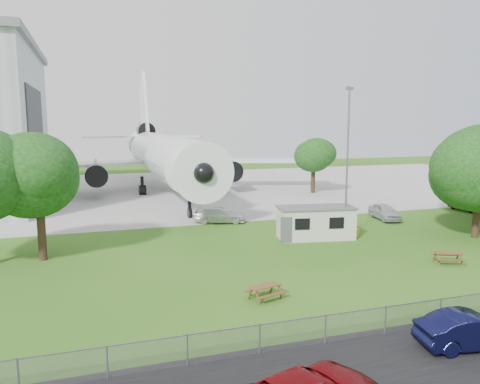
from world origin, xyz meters
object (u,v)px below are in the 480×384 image
object	(u,v)px
site_cabin	(316,222)
picnic_west	(265,299)
car_centre_sedan	(472,330)
picnic_east	(448,263)
airliner	(162,153)

from	to	relation	value
site_cabin	picnic_west	world-z (taller)	site_cabin
car_centre_sedan	site_cabin	bearing A→B (deg)	1.25
site_cabin	picnic_east	world-z (taller)	site_cabin
airliner	picnic_east	xyz separation A→B (m)	(13.39, -37.62, -5.27)
site_cabin	car_centre_sedan	bearing A→B (deg)	-97.28
picnic_east	airliner	bearing A→B (deg)	130.94
airliner	site_cabin	xyz separation A→B (m)	(8.10, -28.64, -3.96)
picnic_west	picnic_east	world-z (taller)	same
site_cabin	picnic_west	bearing A→B (deg)	-128.02
site_cabin	car_centre_sedan	xyz separation A→B (m)	(-2.42, -18.92, -0.55)
airliner	picnic_east	distance (m)	40.27
picnic_west	site_cabin	bearing A→B (deg)	34.54
car_centre_sedan	picnic_east	bearing A→B (deg)	-29.25
picnic_east	car_centre_sedan	distance (m)	12.61
picnic_west	car_centre_sedan	size ratio (longest dim) A/B	0.39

